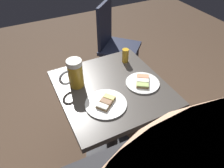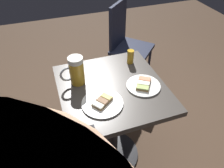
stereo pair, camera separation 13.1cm
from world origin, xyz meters
name	(u,v)px [view 1 (the left image)]	position (x,y,z in m)	size (l,w,h in m)	color
ground_plane	(112,153)	(0.00, 0.00, 0.00)	(6.00, 6.00, 0.00)	#4C3828
cafe_table	(112,108)	(0.00, 0.00, 0.57)	(0.65, 0.67, 0.76)	black
plate_near	(106,104)	(-0.10, -0.12, 0.77)	(0.24, 0.24, 0.03)	white
plate_far	(143,82)	(0.19, -0.06, 0.77)	(0.21, 0.21, 0.03)	white
beer_mug	(75,74)	(-0.20, 0.11, 0.86)	(0.15, 0.09, 0.19)	gold
beer_glass_small	(125,56)	(0.21, 0.20, 0.81)	(0.05, 0.05, 0.10)	gold
cafe_chair	(114,41)	(0.46, 0.88, 0.53)	(0.54, 0.54, 0.92)	#1E2338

